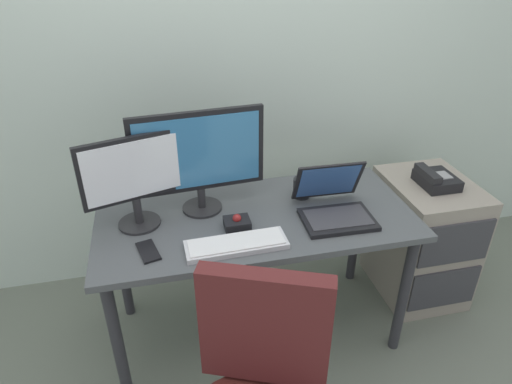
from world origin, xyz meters
TOP-DOWN VIEW (x-y plane):
  - ground_plane at (0.00, 0.00)m, footprint 8.00×8.00m
  - back_wall at (0.00, 0.68)m, footprint 6.00×0.10m
  - desk at (0.00, 0.00)m, footprint 1.41×0.66m
  - file_cabinet at (0.96, 0.11)m, footprint 0.42×0.53m
  - desk_phone at (0.95, 0.10)m, footprint 0.17×0.20m
  - monitor_main at (-0.23, 0.11)m, footprint 0.58×0.18m
  - monitor_side at (-0.51, 0.04)m, footprint 0.41×0.18m
  - keyboard at (-0.13, -0.21)m, footprint 0.41×0.15m
  - laptop at (0.34, -0.07)m, footprint 0.32×0.32m
  - trackball_mouse at (-0.10, -0.07)m, footprint 0.11×0.09m
  - coffee_mug at (0.25, 0.11)m, footprint 0.09×0.08m
  - cell_phone at (-0.48, -0.17)m, footprint 0.10×0.15m

SIDE VIEW (x-z plane):
  - ground_plane at x=0.00m, z-range 0.00..0.00m
  - file_cabinet at x=0.96m, z-range 0.00..0.69m
  - desk at x=0.00m, z-range 0.27..0.97m
  - cell_phone at x=-0.48m, z-range 0.70..0.71m
  - keyboard at x=-0.13m, z-range 0.70..0.73m
  - desk_phone at x=0.95m, z-range 0.67..0.77m
  - trackball_mouse at x=-0.10m, z-range 0.69..0.76m
  - coffee_mug at x=0.25m, z-range 0.70..0.80m
  - laptop at x=0.34m, z-range 0.64..0.87m
  - monitor_side at x=-0.51m, z-range 0.73..1.14m
  - monitor_main at x=-0.23m, z-range 0.74..1.20m
  - back_wall at x=0.00m, z-range 0.00..2.80m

